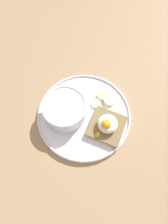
% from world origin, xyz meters
% --- Properties ---
extents(ground_plane, '(1.20, 1.20, 0.02)m').
position_xyz_m(ground_plane, '(0.00, 0.00, 0.01)').
color(ground_plane, '#A0815E').
rests_on(ground_plane, ground).
extents(plate, '(0.26, 0.26, 0.02)m').
position_xyz_m(plate, '(0.00, 0.00, 0.03)').
color(plate, white).
rests_on(plate, ground_plane).
extents(oatmeal_bowl, '(0.12, 0.12, 0.06)m').
position_xyz_m(oatmeal_bowl, '(-0.05, -0.00, 0.06)').
color(oatmeal_bowl, white).
rests_on(oatmeal_bowl, plate).
extents(toast_slice, '(0.12, 0.12, 0.02)m').
position_xyz_m(toast_slice, '(0.06, -0.03, 0.04)').
color(toast_slice, olive).
rests_on(toast_slice, plate).
extents(poached_egg, '(0.06, 0.06, 0.04)m').
position_xyz_m(poached_egg, '(0.06, -0.03, 0.06)').
color(poached_egg, white).
rests_on(poached_egg, toast_slice).
extents(banana_slice_front, '(0.05, 0.05, 0.02)m').
position_xyz_m(banana_slice_front, '(0.05, 0.06, 0.04)').
color(banana_slice_front, beige).
rests_on(banana_slice_front, plate).
extents(banana_slice_left, '(0.04, 0.04, 0.01)m').
position_xyz_m(banana_slice_left, '(0.03, 0.03, 0.04)').
color(banana_slice_left, beige).
rests_on(banana_slice_left, plate).
extents(banana_slice_back, '(0.05, 0.05, 0.01)m').
position_xyz_m(banana_slice_back, '(0.07, 0.05, 0.04)').
color(banana_slice_back, '#F1EFC7').
rests_on(banana_slice_back, plate).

